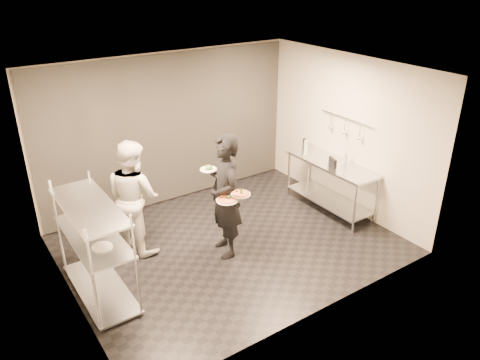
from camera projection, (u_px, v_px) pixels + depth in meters
room_shell at (192, 143)px, 7.92m from camera, size 5.00×4.00×2.80m
pass_rack at (95, 245)px, 6.21m from camera, size 0.60×1.60×1.50m
prep_counter at (331, 178)px, 8.48m from camera, size 0.60×1.80×0.92m
utensil_rail at (345, 127)px, 8.21m from camera, size 0.07×1.20×0.31m
waiter at (225, 197)px, 7.02m from camera, size 0.61×0.80×1.96m
chef at (134, 196)px, 7.19m from camera, size 0.91×1.04×1.82m
pizza_plate_near at (227, 200)px, 6.78m from camera, size 0.33×0.33×0.05m
pizza_plate_far at (241, 194)px, 6.85m from camera, size 0.29×0.29×0.05m
salad_plate at (208, 168)px, 6.98m from camera, size 0.26×0.26×0.07m
pos_monitor at (333, 162)px, 8.16m from camera, size 0.12×0.23×0.16m
bottle_green at (306, 147)px, 8.69m from camera, size 0.07×0.07×0.26m
bottle_clear at (345, 159)px, 8.25m from camera, size 0.06×0.06×0.21m
bottle_dark at (304, 144)px, 8.92m from camera, size 0.06×0.06×0.21m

